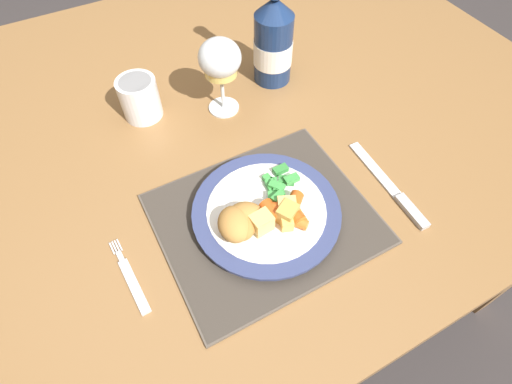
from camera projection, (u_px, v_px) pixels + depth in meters
The scene contains 13 objects.
ground_plane at pixel (236, 271), 1.39m from camera, with size 6.00×6.00×0.00m, color #383333.
dining_table at pixel (224, 138), 0.86m from camera, with size 1.41×1.07×0.74m.
placemat at pixel (265, 219), 0.64m from camera, with size 0.33×0.28×0.01m.
dinner_plate at pixel (266, 212), 0.63m from camera, with size 0.24×0.24×0.02m.
breaded_croquettes at pixel (239, 221), 0.59m from camera, with size 0.09×0.08×0.04m.
green_beans_pile at pixel (278, 186), 0.65m from camera, with size 0.07×0.08×0.02m.
glazed_carrots at pixel (287, 211), 0.61m from camera, with size 0.07×0.07×0.02m.
fork at pixel (132, 280), 0.58m from camera, with size 0.02×0.13×0.01m.
table_knife at pixel (393, 190), 0.68m from camera, with size 0.03×0.20×0.01m.
wine_glass at pixel (220, 61), 0.71m from camera, with size 0.08×0.08×0.15m.
bottle at pixel (273, 41), 0.79m from camera, with size 0.08×0.08×0.26m.
roast_potatoes at pixel (279, 216), 0.60m from camera, with size 0.08×0.05×0.03m.
drinking_cup at pixel (139, 97), 0.76m from camera, with size 0.07×0.07×0.08m.
Camera 1 is at (-0.22, -0.56, 1.29)m, focal length 28.00 mm.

